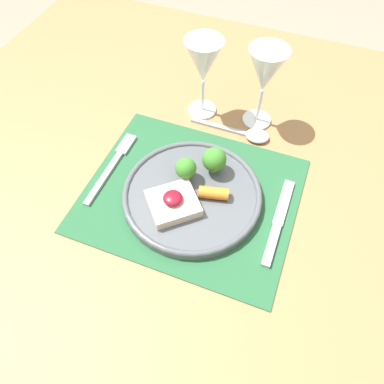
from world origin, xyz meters
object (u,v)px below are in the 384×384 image
dinner_plate (192,193)px  spoon (249,134)px  fork (114,163)px  knife (277,227)px  wine_glass_far (203,64)px  wine_glass_near (265,73)px

dinner_plate → spoon: size_ratio=1.48×
fork → spoon: (0.24, 0.18, 0.00)m
fork → knife: knife is taller
wine_glass_far → wine_glass_near: bearing=5.8°
dinner_plate → spoon: 0.21m
dinner_plate → wine_glass_near: size_ratio=1.46×
knife → wine_glass_far: wine_glass_far is taller
spoon → dinner_plate: bearing=-102.1°
spoon → wine_glass_far: size_ratio=1.00×
fork → wine_glass_near: (0.25, 0.24, 0.13)m
fork → wine_glass_far: (0.12, 0.22, 0.12)m
spoon → wine_glass_near: (0.00, 0.05, 0.13)m
fork → wine_glass_far: bearing=64.4°
knife → wine_glass_near: (-0.11, 0.27, 0.13)m
fork → wine_glass_far: 0.28m
spoon → wine_glass_near: bearing=90.8°
dinner_plate → wine_glass_far: 0.28m
wine_glass_near → wine_glass_far: bearing=-174.2°
dinner_plate → knife: 0.17m
fork → dinner_plate: bearing=-4.9°
dinner_plate → knife: size_ratio=1.37×
knife → wine_glass_near: bearing=115.3°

